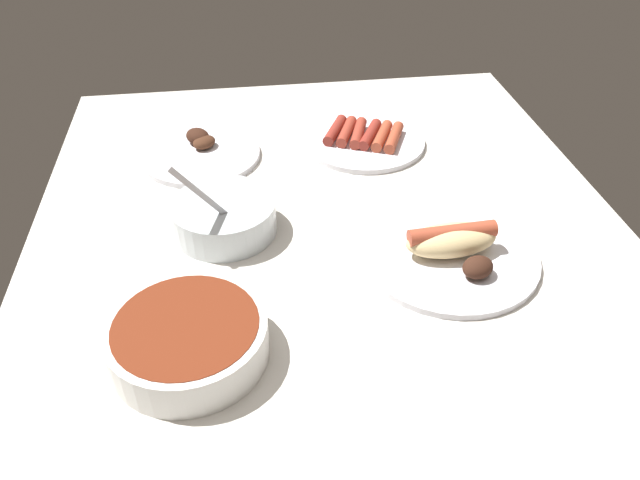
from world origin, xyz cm
name	(u,v)px	position (x,y,z in cm)	size (l,w,h in cm)	color
ground_plane	(337,264)	(0.00, 0.00, -1.50)	(120.00, 90.00, 3.00)	silver
bowl_coleslaw	(224,215)	(-8.33, -15.74, 2.82)	(15.48, 15.48, 15.09)	silver
plate_hotdog_assembled	(451,249)	(2.79, 15.66, 1.68)	(25.26, 25.26, 5.61)	white
plate_sausages	(364,139)	(-31.81, 10.13, 0.96)	(22.33, 22.33, 3.00)	white
bowl_chili	(188,338)	(15.81, -20.35, 2.80)	(18.84, 18.84, 5.11)	white
plate_grilled_meat	(201,153)	(-31.26, -19.59, 0.77)	(20.83, 20.83, 3.67)	white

